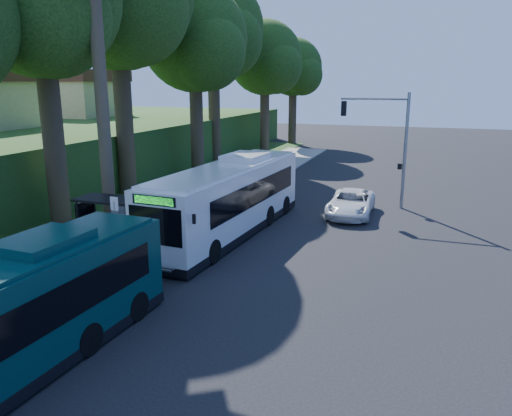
% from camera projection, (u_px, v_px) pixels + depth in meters
% --- Properties ---
extents(ground, '(140.00, 140.00, 0.00)m').
position_uv_depth(ground, '(280.00, 249.00, 23.29)').
color(ground, black).
rests_on(ground, ground).
extents(sidewalk, '(4.50, 70.00, 0.12)m').
position_uv_depth(sidewalk, '(144.00, 233.00, 25.64)').
color(sidewalk, gray).
rests_on(sidewalk, ground).
extents(red_curb, '(0.25, 30.00, 0.13)m').
position_uv_depth(red_curb, '(141.00, 264.00, 21.24)').
color(red_curb, maroon).
rests_on(red_curb, ground).
extents(grass_verge, '(8.00, 70.00, 0.06)m').
position_uv_depth(grass_verge, '(109.00, 203.00, 32.06)').
color(grass_verge, '#234719').
rests_on(grass_verge, ground).
extents(bus_shelter, '(3.20, 1.51, 2.55)m').
position_uv_depth(bus_shelter, '(109.00, 213.00, 22.58)').
color(bus_shelter, black).
rests_on(bus_shelter, ground).
extents(stop_sign_pole, '(0.35, 0.06, 3.17)m').
position_uv_depth(stop_sign_pole, '(116.00, 223.00, 19.96)').
color(stop_sign_pole, gray).
rests_on(stop_sign_pole, ground).
extents(traffic_signal_pole, '(4.10, 0.30, 7.00)m').
position_uv_depth(traffic_signal_pole, '(389.00, 136.00, 30.13)').
color(traffic_signal_pole, gray).
rests_on(traffic_signal_pole, ground).
extents(hillside_backdrop, '(24.00, 60.00, 8.80)m').
position_uv_depth(hillside_backdrop, '(50.00, 141.00, 44.99)').
color(hillside_backdrop, '#234719').
rests_on(hillside_backdrop, ground).
extents(tree_0, '(8.40, 8.00, 15.70)m').
position_uv_depth(tree_0, '(42.00, 6.00, 24.53)').
color(tree_0, '#382B1E').
rests_on(tree_0, ground).
extents(tree_2, '(8.82, 8.40, 15.12)m').
position_uv_depth(tree_2, '(196.00, 44.00, 39.17)').
color(tree_2, '#382B1E').
rests_on(tree_2, ground).
extents(tree_3, '(10.08, 9.60, 17.28)m').
position_uv_depth(tree_3, '(214.00, 34.00, 46.75)').
color(tree_3, '#382B1E').
rests_on(tree_3, ground).
extents(tree_4, '(8.40, 8.00, 14.14)m').
position_uv_depth(tree_4, '(266.00, 61.00, 53.82)').
color(tree_4, '#382B1E').
rests_on(tree_4, ground).
extents(tree_5, '(7.35, 7.00, 12.86)m').
position_uv_depth(tree_5, '(294.00, 70.00, 61.00)').
color(tree_5, '#382B1E').
rests_on(tree_5, ground).
extents(white_bus, '(3.59, 13.09, 3.86)m').
position_uv_depth(white_bus, '(230.00, 198.00, 25.29)').
color(white_bus, silver).
rests_on(white_bus, ground).
extents(pickup, '(2.55, 5.30, 1.46)m').
position_uv_depth(pickup, '(351.00, 203.00, 29.08)').
color(pickup, silver).
rests_on(pickup, ground).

